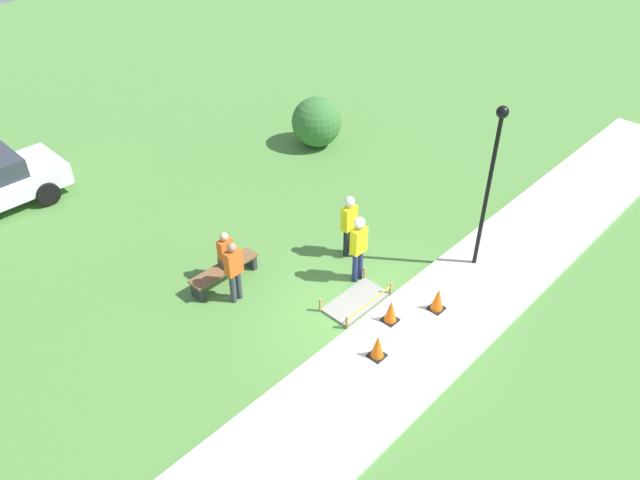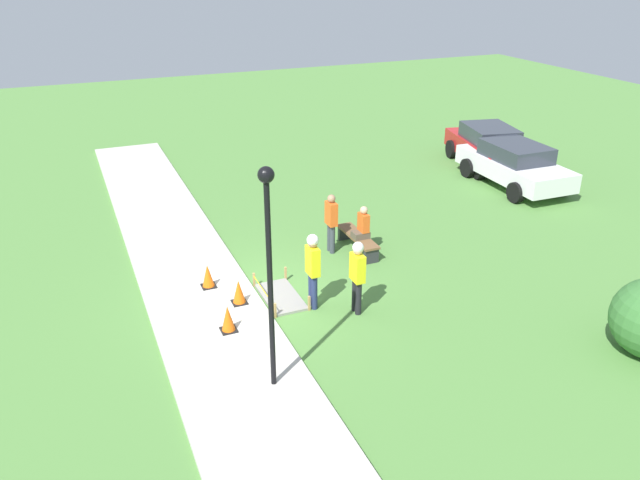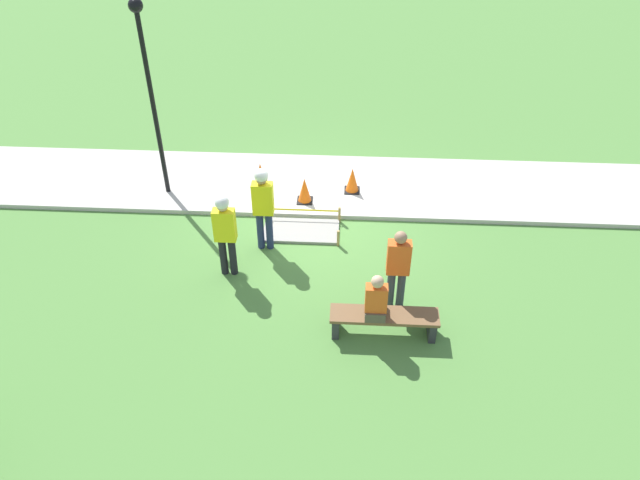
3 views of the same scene
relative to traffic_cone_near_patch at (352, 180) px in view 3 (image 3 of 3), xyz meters
name	(u,v)px [view 3 (image 3 of 3)]	position (x,y,z in m)	size (l,w,h in m)	color
ground_plane	(314,218)	(0.79, 0.98, -0.39)	(60.00, 60.00, 0.00)	#51843D
sidewalk	(318,185)	(0.79, -0.28, -0.34)	(28.00, 2.53, 0.10)	#BCB7AD
wet_concrete_patch	(301,230)	(1.03, 1.48, -0.35)	(1.61, 0.87, 0.37)	gray
traffic_cone_near_patch	(352,180)	(0.00, 0.00, 0.00)	(0.34, 0.34, 0.58)	black
traffic_cone_far_patch	(305,190)	(1.03, 0.47, 0.00)	(0.34, 0.34, 0.58)	black
traffic_cone_sidewalk_edge	(261,175)	(2.06, -0.07, 0.01)	(0.34, 0.34, 0.60)	black
park_bench	(384,320)	(-0.60, 4.29, -0.06)	(1.83, 0.44, 0.45)	#2D2D33
person_seated_on_bench	(376,301)	(-0.44, 4.34, 0.42)	(0.36, 0.44, 0.89)	brown
worker_supervisor	(263,202)	(1.70, 2.03, 0.71)	(0.40, 0.26, 1.82)	navy
worker_assistant	(225,229)	(2.30, 2.85, 0.65)	(0.40, 0.25, 1.75)	black
bystander_in_orange_shirt	(398,266)	(-0.82, 3.59, 0.55)	(0.40, 0.22, 1.66)	#383D47
lamppost_near	(148,75)	(4.14, 0.24, 2.46)	(0.28, 0.28, 4.24)	black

